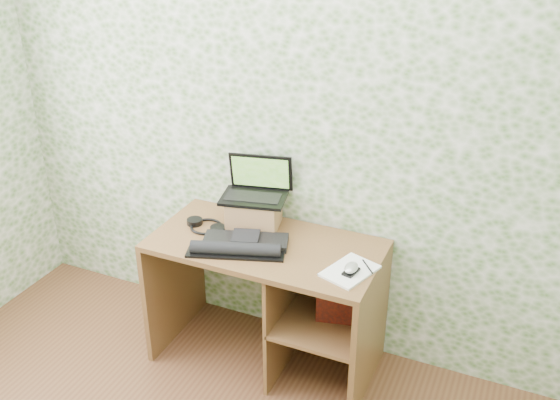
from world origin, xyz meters
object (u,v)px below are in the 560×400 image
at_px(desk, 282,287).
at_px(laptop, 257,187).
at_px(riser, 254,213).
at_px(keyboard, 241,245).
at_px(notepad, 350,271).

xyz_separation_m(desk, laptop, (-0.21, 0.15, 0.48)).
distance_m(desk, laptop, 0.55).
relative_size(riser, keyboard, 0.54).
bearing_deg(riser, laptop, 90.00).
relative_size(desk, notepad, 4.54).
bearing_deg(desk, notepad, -15.24).
height_order(riser, notepad, riser).
height_order(keyboard, notepad, keyboard).
bearing_deg(notepad, laptop, 175.85).
bearing_deg(laptop, keyboard, -93.24).
height_order(riser, laptop, laptop).
xyz_separation_m(laptop, notepad, (0.62, -0.26, -0.21)).
relative_size(riser, notepad, 1.02).
xyz_separation_m(desk, keyboard, (-0.17, -0.13, 0.29)).
bearing_deg(desk, riser, 151.51).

